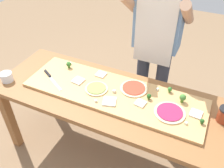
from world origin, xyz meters
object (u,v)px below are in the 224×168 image
Objects in this scene: cheese_crumble_d at (70,63)px; cheese_crumble_e at (96,101)px; pizza_whole_beet_magenta at (170,112)px; pizza_slice_near_right at (140,103)px; broccoli_floret_back_right at (202,121)px; pizza_slice_far_right at (196,114)px; broccoli_floret_center_left at (149,96)px; cheese_crumble_b at (186,123)px; pizza_whole_pesto_green at (96,88)px; pizza_slice_near_left at (101,74)px; broccoli_floret_front_right at (183,98)px; broccoli_floret_front_mid at (170,89)px; prep_table at (109,104)px; pizza_slice_far_left at (78,81)px; cheese_crumble_a at (157,89)px; broccoli_floret_front_left at (69,64)px; cheese_crumble_c at (114,91)px; pizza_slice_center at (109,101)px; cook_center at (157,37)px; sauce_jar at (224,115)px; chefs_knife at (50,77)px; pizza_whole_tomato_red at (134,88)px; flour_cup at (7,77)px.

cheese_crumble_d is 1.12× the size of cheese_crumble_e.
pizza_whole_beet_magenta reaches higher than pizza_slice_near_right.
pizza_whole_beet_magenta is 0.22m from broccoli_floret_back_right.
cheese_crumble_d is at bearing 172.04° from pizza_slice_far_right.
cheese_crumble_b is at bearing -23.31° from broccoli_floret_center_left.
broccoli_floret_center_left reaches higher than pizza_whole_pesto_green.
broccoli_floret_front_right is (0.71, -0.05, 0.04)m from pizza_slice_near_left.
prep_table is at bearing -153.50° from broccoli_floret_front_mid.
broccoli_floret_front_mid reaches higher than pizza_slice_far_left.
pizza_whole_pesto_green is 10.30× the size of cheese_crumble_a.
broccoli_floret_front_left is 0.53m from cheese_crumble_c.
broccoli_floret_center_left is (0.42, 0.06, 0.02)m from pizza_whole_pesto_green.
pizza_slice_center reaches higher than prep_table.
broccoli_floret_center_left is at bearing -14.50° from pizza_slice_near_left.
pizza_slice_far_right is at bearing 1.48° from pizza_slice_far_left.
broccoli_floret_front_right is 0.63m from cook_center.
broccoli_floret_back_right is 0.58× the size of broccoli_floret_front_right.
broccoli_floret_front_mid reaches higher than pizza_whole_pesto_green.
pizza_whole_beet_magenta is 1.96× the size of sauce_jar.
pizza_slice_center is at bearing -135.16° from cheese_crumble_a.
pizza_slice_near_right is (0.80, 0.02, 0.00)m from chefs_knife.
pizza_slice_near_right and pizza_slice_far_left have the same top height.
sauce_jar is (0.13, 0.12, 0.01)m from broccoli_floret_back_right.
prep_table is 0.34m from broccoli_floret_center_left.
cook_center is at bearing 127.44° from broccoli_floret_front_right.
cheese_crumble_a reaches higher than pizza_slice_near_left.
broccoli_floret_front_mid is 1.15× the size of broccoli_floret_back_right.
pizza_slice_near_left is (-0.32, 0.06, -0.00)m from pizza_whole_tomato_red.
flour_cup is at bearing -173.54° from pizza_slice_center.
cook_center is (0.13, 0.71, 0.22)m from pizza_slice_center.
cheese_crumble_d reaches higher than cheese_crumble_a.
cheese_crumble_c is (0.14, 0.02, 0.00)m from pizza_whole_pesto_green.
cheese_crumble_a and cheese_crumble_b have the same top height.
pizza_slice_near_right is 1.14m from flour_cup.
broccoli_floret_front_right reaches higher than cheese_crumble_a.
cheese_crumble_e is at bearing -34.55° from broccoli_floret_front_left.
broccoli_floret_front_right is at bearing 12.66° from cheese_crumble_c.
cheese_crumble_a is (-0.33, 0.14, 0.00)m from pizza_slice_far_right.
cheese_crumble_b is at bearing -110.59° from pizza_slice_far_right.
cheese_crumble_a reaches higher than pizza_slice_center.
sauce_jar is (0.68, -0.03, 0.03)m from pizza_whole_tomato_red.
cheese_crumble_a is 1.06× the size of cheese_crumble_b.
cheese_crumble_b reaches higher than pizza_slice_far_right.
pizza_slice_far_left is at bearing 176.96° from pizza_whole_beet_magenta.
pizza_whole_beet_magenta is 0.23m from broccoli_floret_front_mid.
pizza_whole_beet_magenta is at bearing 12.46° from cheese_crumble_e.
flour_cup is 1.34m from cook_center.
broccoli_floret_front_right is 0.22m from cheese_crumble_b.
pizza_slice_far_right is at bearing -7.96° from cheese_crumble_d.
broccoli_floret_front_left is at bearing 174.43° from pizza_slice_far_right.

